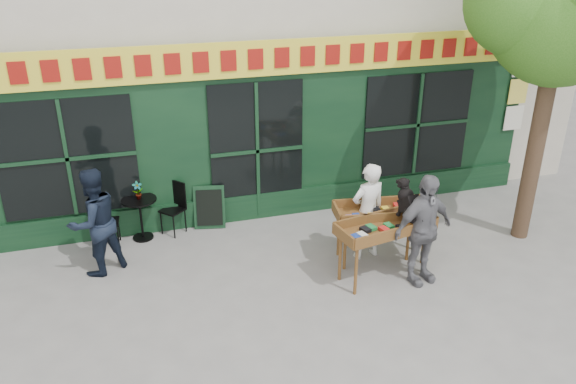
% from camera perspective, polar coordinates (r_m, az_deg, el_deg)
% --- Properties ---
extents(ground, '(80.00, 80.00, 0.00)m').
position_cam_1_polar(ground, '(8.77, 0.71, -9.17)').
color(ground, slate).
rests_on(ground, ground).
extents(book_cart_center, '(1.59, 0.88, 0.99)m').
position_cam_1_polar(book_cart_center, '(8.63, 9.87, -3.79)').
color(book_cart_center, brown).
rests_on(book_cart_center, ground).
extents(dog, '(0.44, 0.65, 0.60)m').
position_cam_1_polar(dog, '(8.54, 12.35, -0.83)').
color(dog, black).
rests_on(dog, book_cart_center).
extents(woman, '(0.66, 0.49, 1.65)m').
position_cam_1_polar(woman, '(9.15, 8.10, -1.96)').
color(woman, white).
rests_on(woman, ground).
extents(book_cart_right, '(1.57, 0.83, 0.99)m').
position_cam_1_polar(book_cart_right, '(9.10, 9.58, -2.24)').
color(book_cart_right, brown).
rests_on(book_cart_right, ground).
extents(man_right, '(1.10, 0.63, 1.76)m').
position_cam_1_polar(man_right, '(8.62, 13.55, -3.74)').
color(man_right, slate).
rests_on(man_right, ground).
extents(bistro_table, '(0.60, 0.60, 0.76)m').
position_cam_1_polar(bistro_table, '(10.05, -14.79, -1.84)').
color(bistro_table, black).
rests_on(bistro_table, ground).
extents(bistro_chair_left, '(0.39, 0.38, 0.95)m').
position_cam_1_polar(bistro_chair_left, '(9.97, -18.42, -2.43)').
color(bistro_chair_left, black).
rests_on(bistro_chair_left, ground).
extents(bistro_chair_right, '(0.51, 0.51, 0.95)m').
position_cam_1_polar(bistro_chair_right, '(10.16, -11.38, -1.09)').
color(bistro_chair_right, black).
rests_on(bistro_chair_right, ground).
extents(potted_plant, '(0.19, 0.15, 0.32)m').
position_cam_1_polar(potted_plant, '(9.89, -15.02, 0.14)').
color(potted_plant, gray).
rests_on(potted_plant, bistro_table).
extents(man_left, '(1.07, 1.00, 1.74)m').
position_cam_1_polar(man_left, '(9.12, -19.07, -2.91)').
color(man_left, black).
rests_on(man_left, ground).
extents(chalkboard, '(0.59, 0.30, 0.79)m').
position_cam_1_polar(chalkboard, '(10.26, -7.99, -1.57)').
color(chalkboard, black).
rests_on(chalkboard, ground).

